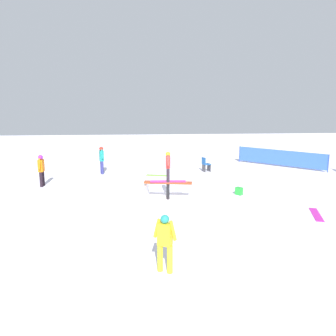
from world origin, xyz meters
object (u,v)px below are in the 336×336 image
at_px(main_rider_on_rail, 168,167).
at_px(loose_snowboard_white, 226,214).
at_px(bystander_teal, 102,159).
at_px(rail_feature, 168,185).
at_px(folding_chair, 206,165).
at_px(backpack_on_snow, 239,191).
at_px(loose_snowboard_lime, 157,175).
at_px(bystander_orange, 41,169).
at_px(loose_snowboard_magenta, 316,214).
at_px(bystander_yellow, 165,240).

distance_m(main_rider_on_rail, loose_snowboard_white, 3.29).
bearing_deg(bystander_teal, rail_feature, -162.53).
height_order(folding_chair, backpack_on_snow, folding_chair).
bearing_deg(loose_snowboard_lime, bystander_orange, -147.04).
distance_m(loose_snowboard_magenta, backpack_on_snow, 3.59).
distance_m(main_rider_on_rail, loose_snowboard_lime, 4.94).
xyz_separation_m(bystander_yellow, loose_snowboard_white, (2.59, 4.02, -0.82)).
distance_m(bystander_yellow, folding_chair, 12.34).
bearing_deg(backpack_on_snow, main_rider_on_rail, -120.78).
bearing_deg(loose_snowboard_white, loose_snowboard_lime, -144.10).
distance_m(bystander_orange, folding_chair, 9.34).
bearing_deg(bystander_yellow, loose_snowboard_magenta, 59.32).
xyz_separation_m(main_rider_on_rail, bystander_yellow, (-0.60, -6.22, -0.57)).
xyz_separation_m(bystander_teal, loose_snowboard_white, (5.45, -7.75, -0.89)).
relative_size(loose_snowboard_white, backpack_on_snow, 4.57).
bearing_deg(bystander_teal, backpack_on_snow, -141.67).
bearing_deg(loose_snowboard_magenta, backpack_on_snow, -125.67).
distance_m(rail_feature, folding_chair, 6.29).
relative_size(bystander_teal, loose_snowboard_magenta, 1.04).
height_order(bystander_yellow, loose_snowboard_magenta, bystander_yellow).
xyz_separation_m(loose_snowboard_white, backpack_on_snow, (1.28, 2.63, 0.16)).
distance_m(loose_snowboard_lime, loose_snowboard_white, 7.28).
bearing_deg(main_rider_on_rail, bystander_teal, 125.72).
relative_size(main_rider_on_rail, bystander_teal, 0.96).
xyz_separation_m(bystander_teal, backpack_on_snow, (6.73, -5.12, -0.73)).
distance_m(rail_feature, bystander_orange, 6.71).
height_order(loose_snowboard_lime, loose_snowboard_magenta, same).
bearing_deg(main_rider_on_rail, folding_chair, 67.63).
xyz_separation_m(loose_snowboard_lime, loose_snowboard_white, (2.22, -6.93, 0.00)).
xyz_separation_m(rail_feature, bystander_teal, (-3.45, 5.55, 0.25)).
xyz_separation_m(bystander_orange, folding_chair, (8.88, 2.86, -0.48)).
bearing_deg(loose_snowboard_white, loose_snowboard_magenta, 103.22).
bearing_deg(folding_chair, backpack_on_snow, 167.16).
bearing_deg(main_rider_on_rail, backpack_on_snow, 11.29).
relative_size(bystander_teal, folding_chair, 1.83).
xyz_separation_m(main_rider_on_rail, bystander_orange, (-6.11, 2.78, -0.51)).
bearing_deg(loose_snowboard_white, main_rider_on_rail, -119.68).
bearing_deg(loose_snowboard_lime, bystander_yellow, -77.30).
distance_m(bystander_orange, loose_snowboard_lime, 6.26).
height_order(rail_feature, loose_snowboard_white, rail_feature).
bearing_deg(loose_snowboard_lime, bystander_teal, -179.60).
relative_size(bystander_teal, bystander_orange, 1.01).
height_order(rail_feature, bystander_orange, bystander_orange).
bearing_deg(rail_feature, loose_snowboard_lime, 103.32).
bearing_deg(rail_feature, loose_snowboard_white, -37.19).
height_order(rail_feature, backpack_on_snow, rail_feature).
bearing_deg(main_rider_on_rail, bystander_yellow, -91.63).
bearing_deg(loose_snowboard_lime, rail_feature, -72.64).
relative_size(bystander_orange, loose_snowboard_lime, 1.23).
distance_m(loose_snowboard_lime, folding_chair, 3.16).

